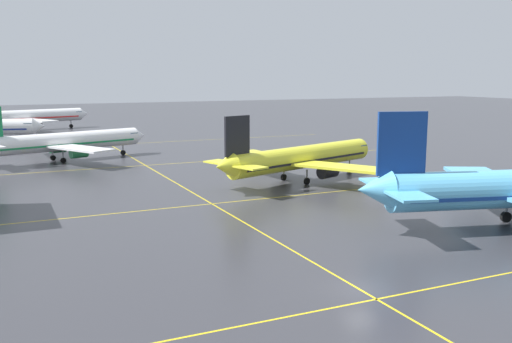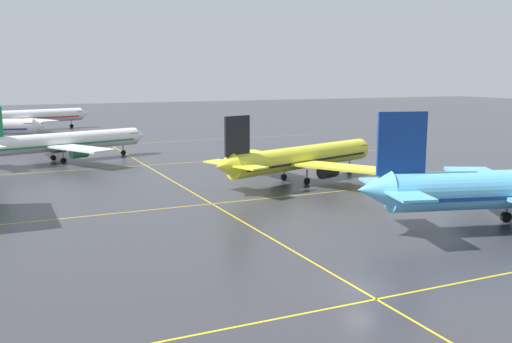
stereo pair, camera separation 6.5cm
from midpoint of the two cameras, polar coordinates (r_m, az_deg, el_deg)
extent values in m
plane|color=#333338|center=(44.34, 10.33, -11.54)|extent=(600.00, 600.00, 0.00)
cone|color=#5BB7E5|center=(57.55, 11.65, -1.77)|extent=(4.23, 4.54, 3.79)
cube|color=navy|center=(57.89, 14.32, 2.72)|extent=(4.96, 1.68, 6.30)
cube|color=#5BB7E5|center=(55.56, 14.94, -2.31)|extent=(4.67, 6.15, 0.25)
cube|color=#5BB7E5|center=(61.22, 12.52, -1.13)|extent=(4.67, 6.15, 0.25)
cube|color=#5BB7E5|center=(73.32, 21.87, -0.68)|extent=(12.05, 16.49, 0.42)
cylinder|color=#5BB7E5|center=(71.37, 24.11, -2.20)|extent=(4.02, 3.06, 2.20)
cylinder|color=#99999E|center=(68.01, 23.71, -3.23)|extent=(0.29, 0.29, 1.73)
cylinder|color=black|center=(68.26, 23.65, -4.17)|extent=(1.24, 0.76, 1.15)
cylinder|color=yellow|center=(86.41, 4.72, 1.45)|extent=(28.13, 12.65, 3.40)
cone|color=yellow|center=(98.47, 10.67, 2.31)|extent=(3.29, 3.91, 3.33)
cone|color=yellow|center=(75.37, -3.21, 0.54)|extent=(3.77, 3.99, 3.23)
cube|color=black|center=(76.39, -1.91, 3.58)|extent=(4.16, 1.72, 5.37)
cube|color=yellow|center=(74.64, -0.77, 0.47)|extent=(4.24, 5.33, 0.21)
cube|color=yellow|center=(78.59, -3.45, 0.91)|extent=(4.24, 5.33, 0.21)
cube|color=yellow|center=(81.04, 8.33, 0.45)|extent=(10.94, 13.88, 0.36)
cube|color=yellow|center=(91.00, 0.74, 1.55)|extent=(6.31, 13.89, 0.36)
cylinder|color=black|center=(83.85, 7.17, -0.02)|extent=(3.49, 2.78, 1.88)
cylinder|color=black|center=(89.89, 2.55, 0.69)|extent=(3.49, 2.78, 1.88)
cube|color=#385166|center=(96.75, 9.98, 2.50)|extent=(2.55, 3.48, 0.63)
cube|color=black|center=(86.47, 4.71, 1.17)|extent=(25.98, 11.93, 0.32)
cylinder|color=#99999E|center=(95.69, 9.30, 0.82)|extent=(0.25, 0.25, 1.48)
cylinder|color=black|center=(95.84, 9.28, 0.24)|extent=(1.06, 0.70, 0.98)
cylinder|color=#99999E|center=(83.91, 5.08, -0.32)|extent=(0.25, 0.25, 1.48)
cylinder|color=black|center=(84.09, 5.07, -0.98)|extent=(1.06, 0.70, 0.98)
cylinder|color=#99999E|center=(86.98, 2.77, 0.06)|extent=(0.25, 0.25, 1.48)
cylinder|color=black|center=(87.15, 2.76, -0.58)|extent=(1.06, 0.70, 0.98)
cylinder|color=white|center=(112.36, -18.41, 2.88)|extent=(28.41, 11.68, 3.41)
cone|color=white|center=(119.32, -11.57, 3.54)|extent=(3.21, 3.87, 3.34)
cube|color=white|center=(105.14, -17.18, 2.22)|extent=(10.60, 14.01, 0.36)
cube|color=white|center=(119.08, -20.27, 2.87)|extent=(5.83, 13.80, 0.36)
cylinder|color=#2D9956|center=(108.40, -17.29, 1.80)|extent=(3.47, 2.69, 1.88)
cylinder|color=#2D9956|center=(116.89, -19.21, 2.24)|extent=(3.47, 2.69, 1.88)
cube|color=#385166|center=(118.25, -12.45, 3.70)|extent=(2.46, 3.47, 0.63)
cube|color=#197F47|center=(112.41, -18.40, 2.66)|extent=(26.23, 11.03, 0.32)
cylinder|color=#99999E|center=(117.68, -13.16, 2.32)|extent=(0.25, 0.25, 1.48)
cylinder|color=black|center=(117.81, -13.14, 1.85)|extent=(1.06, 0.67, 0.99)
cylinder|color=#99999E|center=(109.80, -18.72, 1.56)|extent=(0.25, 0.25, 1.48)
cylinder|color=black|center=(109.93, -18.69, 1.05)|extent=(1.06, 0.67, 0.99)
cylinder|color=#99999E|center=(114.07, -19.65, 1.79)|extent=(0.25, 0.25, 1.48)
cylinder|color=black|center=(114.20, -19.62, 1.30)|extent=(1.06, 0.67, 0.99)
cone|color=white|center=(144.02, -20.86, 4.25)|extent=(3.18, 4.05, 3.64)
cube|color=#385166|center=(144.26, -21.76, 4.42)|extent=(2.36, 3.69, 0.68)
cylinder|color=#99999E|center=(144.80, -22.46, 3.22)|extent=(0.27, 0.27, 1.61)
cylinder|color=black|center=(144.91, -22.43, 2.80)|extent=(1.14, 0.63, 1.08)
cylinder|color=white|center=(178.61, -21.86, 5.13)|extent=(31.58, 12.52, 3.78)
cone|color=white|center=(184.96, -16.82, 5.54)|extent=(3.52, 4.28, 3.70)
cube|color=white|center=(170.38, -21.22, 4.78)|extent=(11.61, 15.58, 0.40)
cube|color=white|center=(186.32, -23.00, 5.03)|extent=(6.26, 15.25, 0.40)
cylinder|color=#4C4C51|center=(173.96, -21.19, 4.44)|extent=(3.83, 2.95, 2.09)
cylinder|color=#4C4C51|center=(183.69, -22.30, 4.62)|extent=(3.83, 2.95, 2.09)
cube|color=#385166|center=(184.00, -17.47, 5.66)|extent=(2.69, 3.84, 0.70)
cube|color=red|center=(178.64, -21.85, 4.98)|extent=(29.15, 11.84, 0.36)
cylinder|color=#99999E|center=(183.43, -18.00, 4.69)|extent=(0.28, 0.28, 1.64)
cylinder|color=black|center=(183.52, -17.98, 4.35)|extent=(1.17, 0.74, 1.09)
cylinder|color=#99999E|center=(175.71, -22.14, 4.25)|extent=(0.28, 0.28, 1.64)
cylinder|color=black|center=(175.80, -22.12, 3.90)|extent=(1.17, 0.74, 1.09)
cylinder|color=#99999E|center=(180.59, -22.68, 4.34)|extent=(0.28, 0.28, 1.64)
cylinder|color=black|center=(180.68, -22.66, 4.00)|extent=(1.17, 0.74, 1.09)
cube|color=yellow|center=(42.84, 11.90, -12.36)|extent=(110.22, 0.20, 0.01)
cube|color=yellow|center=(71.61, -4.46, -3.23)|extent=(110.22, 0.20, 0.01)
cube|color=yellow|center=(103.51, -10.99, 0.61)|extent=(110.22, 0.20, 0.01)
cube|color=yellow|center=(136.37, -14.42, 2.62)|extent=(110.22, 0.20, 0.01)
cube|color=yellow|center=(87.37, -8.32, -0.96)|extent=(0.20, 149.05, 0.01)
camera|label=1|loc=(0.03, -90.03, 0.00)|focal=40.07mm
camera|label=2|loc=(0.03, 89.97, 0.00)|focal=40.07mm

